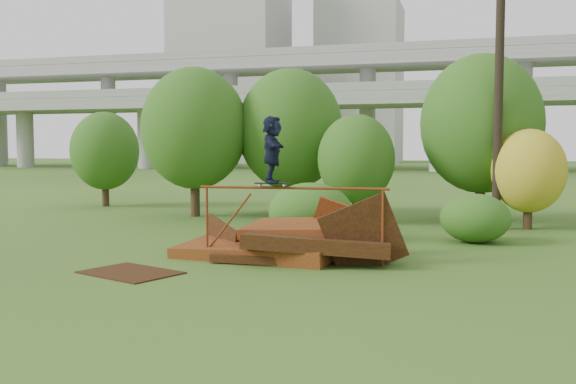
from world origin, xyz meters
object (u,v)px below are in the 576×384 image
(skater, at_px, (272,149))
(flat_plate, at_px, (130,272))
(utility_pole, at_px, (499,73))
(scrap_pile, at_px, (288,243))

(skater, xyz_separation_m, flat_plate, (-2.49, -2.17, -2.62))
(skater, distance_m, utility_pole, 9.57)
(scrap_pile, distance_m, skater, 2.37)
(scrap_pile, bearing_deg, skater, -110.12)
(flat_plate, xyz_separation_m, utility_pole, (7.75, 9.79, 5.05))
(scrap_pile, bearing_deg, flat_plate, -134.46)
(flat_plate, distance_m, utility_pole, 13.47)
(skater, height_order, flat_plate, skater)
(utility_pole, bearing_deg, skater, -124.56)
(skater, bearing_deg, flat_plate, 117.78)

